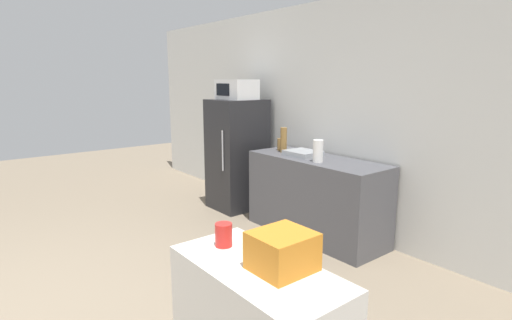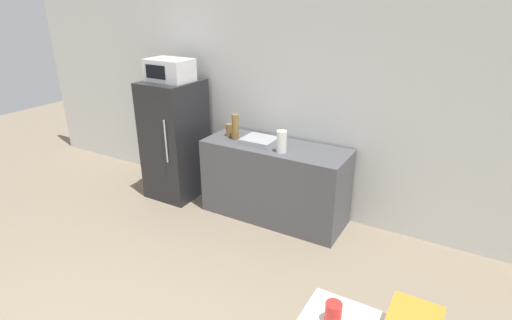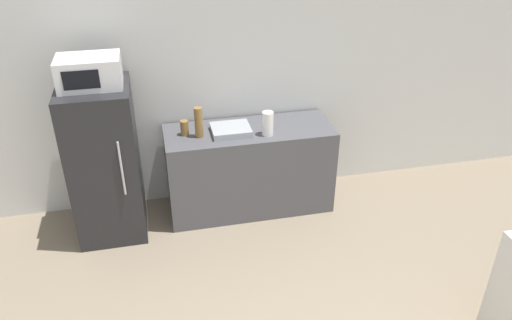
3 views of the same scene
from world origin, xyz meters
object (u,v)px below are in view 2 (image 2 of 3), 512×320
object	(u,v)px
bottle_short	(229,130)
jar	(333,313)
microwave	(170,70)
bottle_tall	(235,127)
paper_towel_roll	(282,142)
refrigerator	(175,139)

from	to	relation	value
bottle_short	jar	distance (m)	3.05
microwave	jar	bearing A→B (deg)	-37.05
bottle_tall	bottle_short	xyz separation A→B (m)	(-0.13, 0.07, -0.07)
bottle_tall	paper_towel_roll	world-z (taller)	bottle_tall
bottle_short	jar	size ratio (longest dim) A/B	1.31
microwave	jar	distance (m)	3.58
refrigerator	jar	bearing A→B (deg)	-37.07
refrigerator	microwave	world-z (taller)	microwave
refrigerator	paper_towel_roll	world-z (taller)	refrigerator
microwave	bottle_short	distance (m)	1.00
bottle_tall	bottle_short	world-z (taller)	bottle_tall
refrigerator	paper_towel_roll	size ratio (longest dim) A/B	6.34
bottle_short	jar	xyz separation A→B (m)	(2.07, -2.23, 0.06)
paper_towel_roll	jar	bearing A→B (deg)	-57.69
paper_towel_roll	bottle_short	bearing A→B (deg)	167.68
microwave	paper_towel_roll	distance (m)	1.63
refrigerator	bottle_tall	xyz separation A→B (m)	(0.88, 0.03, 0.30)
microwave	bottle_short	bearing A→B (deg)	7.73
jar	paper_towel_roll	world-z (taller)	paper_towel_roll
microwave	bottle_short	xyz separation A→B (m)	(0.75, 0.10, -0.64)
bottle_tall	refrigerator	bearing A→B (deg)	-177.84
bottle_short	microwave	bearing A→B (deg)	-172.27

